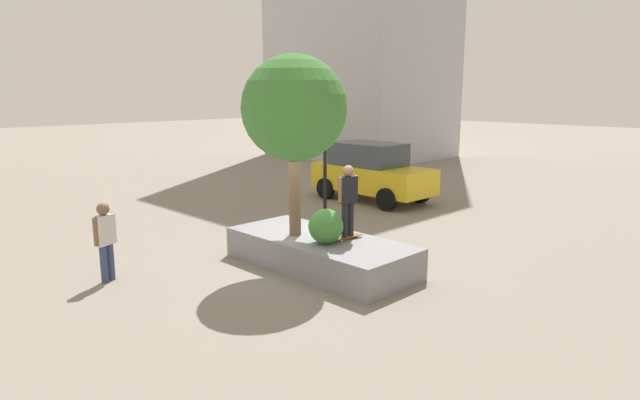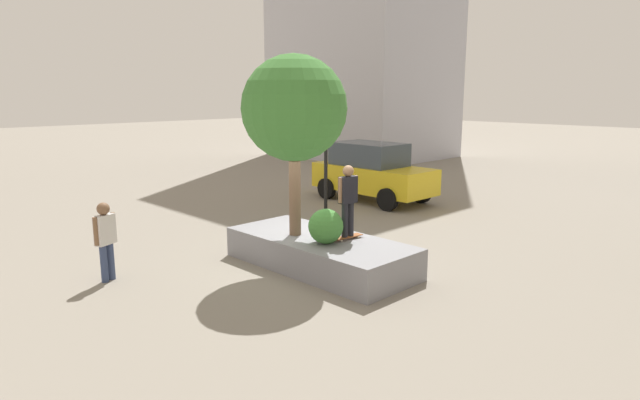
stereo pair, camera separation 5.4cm
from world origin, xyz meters
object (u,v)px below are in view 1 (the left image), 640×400
Objects in this scene: skateboard at (348,237)px; traffic_light_median at (325,121)px; taxi_cab at (371,172)px; passerby_with_bag at (105,236)px; planter_ledge at (320,252)px; plaza_tree at (294,109)px; skateboarder at (348,196)px.

traffic_light_median is (-4.59, 3.90, 2.35)m from skateboard.
passerby_with_bag is at bearing -81.11° from taxi_cab.
planter_ledge is 3.40m from plaza_tree.
plaza_tree is 0.89× the size of taxi_cab.
skateboard is 0.46× the size of passerby_with_bag.
skateboarder is (1.16, 0.58, -1.94)m from plaza_tree.
skateboard is 0.49× the size of skateboarder.
skateboarder is at bearing 32.41° from planter_ledge.
taxi_cab is 1.03× the size of traffic_light_median.
planter_ledge is 1.54m from skateboarder.
planter_ledge is at bearing -147.59° from skateboard.
plaza_tree is at bearing -62.84° from taxi_cab.
traffic_light_median is (-4.03, 4.25, 2.77)m from planter_ledge.
skateboard is 5.37m from passerby_with_bag.
passerby_with_bag is at bearing -123.29° from planter_ledge.
taxi_cab is 11.13m from passerby_with_bag.
taxi_cab is (-4.33, 7.02, 0.75)m from planter_ledge.
taxi_cab reaches higher than planter_ledge.
passerby_with_bag is at bearing -126.17° from skateboarder.
skateboard is at bearing -40.38° from traffic_light_median.
skateboarder is 5.41m from passerby_with_bag.
plaza_tree is 5.16× the size of skateboard.
traffic_light_median is at bearing -83.89° from taxi_cab.
taxi_cab is at bearing 126.21° from skateboarder.
plaza_tree reaches higher than planter_ledge.
plaza_tree is 2.54× the size of skateboarder.
traffic_light_median is at bearing 127.36° from plaza_tree.
plaza_tree reaches higher than passerby_with_bag.
plaza_tree is 5.67m from traffic_light_median.
planter_ledge is 1.11× the size of plaza_tree.
planter_ledge is at bearing -58.34° from taxi_cab.
plaza_tree reaches higher than traffic_light_median.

